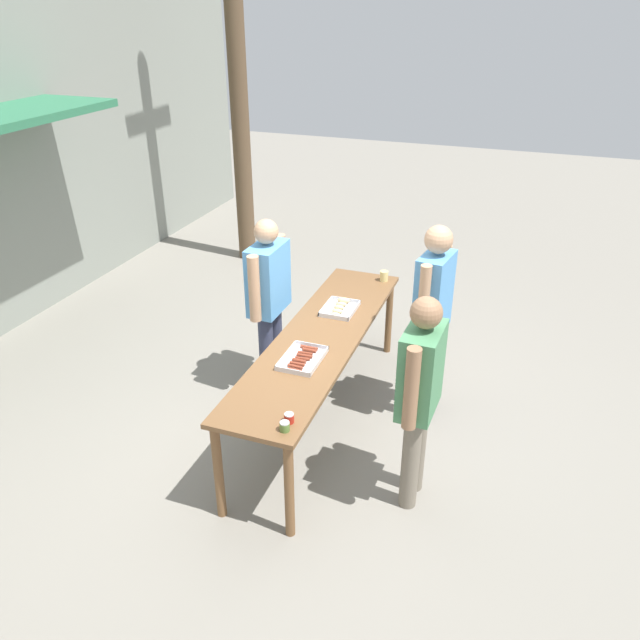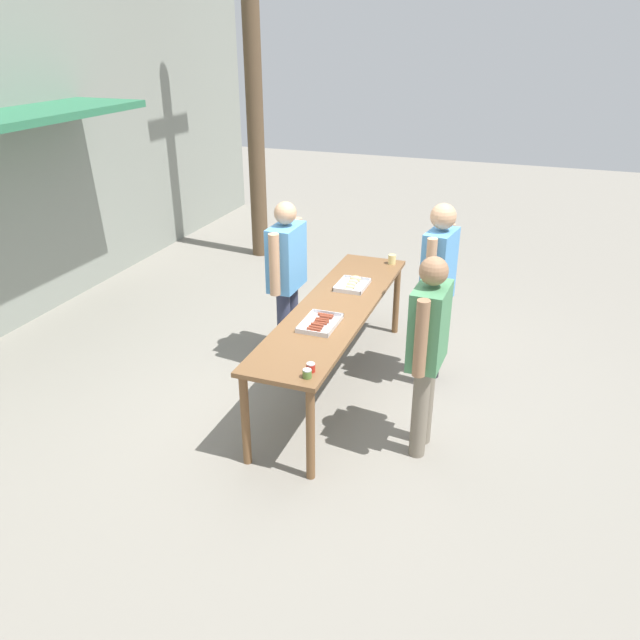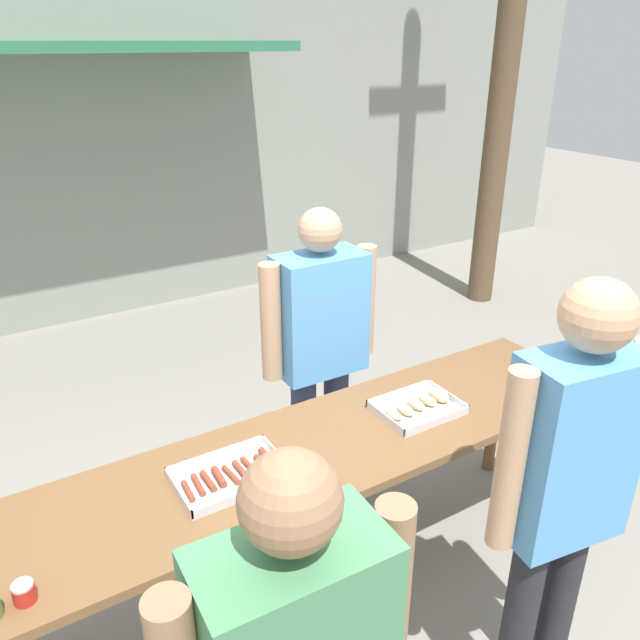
{
  "view_description": "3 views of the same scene",
  "coord_description": "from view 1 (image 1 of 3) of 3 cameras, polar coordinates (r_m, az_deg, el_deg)",
  "views": [
    {
      "loc": [
        -4.38,
        -1.6,
        3.46
      ],
      "look_at": [
        0.0,
        0.0,
        1.01
      ],
      "focal_mm": 35.0,
      "sensor_mm": 36.0,
      "label": 1
    },
    {
      "loc": [
        -5.05,
        -1.69,
        3.23
      ],
      "look_at": [
        -0.43,
        -0.01,
        0.91
      ],
      "focal_mm": 35.0,
      "sensor_mm": 36.0,
      "label": 2
    },
    {
      "loc": [
        -1.17,
        -1.89,
        2.45
      ],
      "look_at": [
        0.38,
        0.65,
        1.11
      ],
      "focal_mm": 35.0,
      "sensor_mm": 36.0,
      "label": 3
    }
  ],
  "objects": [
    {
      "name": "condiment_jar_mustard",
      "position": [
        4.23,
        -3.25,
        -9.69
      ],
      "size": [
        0.07,
        0.07,
        0.07
      ],
      "color": "#567A38",
      "rests_on": "serving_table"
    },
    {
      "name": "beer_cup",
      "position": [
        6.38,
        5.87,
        4.02
      ],
      "size": [
        0.08,
        0.08,
        0.1
      ],
      "color": "#DBC67A",
      "rests_on": "serving_table"
    },
    {
      "name": "serving_table",
      "position": [
        5.38,
        0.0,
        -2.29
      ],
      "size": [
        2.89,
        0.68,
        0.86
      ],
      "color": "brown",
      "rests_on": "ground"
    },
    {
      "name": "utility_pole",
      "position": [
        8.72,
        -7.72,
        23.84
      ],
      "size": [
        1.1,
        0.24,
        5.68
      ],
      "color": "brown",
      "rests_on": "ground"
    },
    {
      "name": "ground_plane",
      "position": [
        5.81,
        0.0,
        -8.89
      ],
      "size": [
        24.0,
        24.0,
        0.0
      ],
      "primitive_type": "plane",
      "color": "gray"
    },
    {
      "name": "person_customer_holding_hotdog",
      "position": [
        4.46,
        9.11,
        -6.02
      ],
      "size": [
        0.64,
        0.26,
        1.7
      ],
      "rotation": [
        0.0,
        0.0,
        3.11
      ],
      "color": "#756B5B",
      "rests_on": "ground"
    },
    {
      "name": "food_tray_sausages",
      "position": [
        4.98,
        -1.61,
        -3.56
      ],
      "size": [
        0.44,
        0.3,
        0.04
      ],
      "color": "silver",
      "rests_on": "serving_table"
    },
    {
      "name": "person_server_behind_table",
      "position": [
        5.8,
        -4.72,
        2.58
      ],
      "size": [
        0.67,
        0.26,
        1.71
      ],
      "rotation": [
        0.0,
        0.0,
        -0.01
      ],
      "color": "#333851",
      "rests_on": "ground"
    },
    {
      "name": "condiment_jar_ketchup",
      "position": [
        4.3,
        -2.84,
        -8.94
      ],
      "size": [
        0.07,
        0.07,
        0.07
      ],
      "color": "#B22319",
      "rests_on": "serving_table"
    },
    {
      "name": "person_customer_with_cup",
      "position": [
        5.41,
        10.25,
        1.26
      ],
      "size": [
        0.59,
        0.28,
        1.81
      ],
      "rotation": [
        0.0,
        0.0,
        2.99
      ],
      "color": "#232328",
      "rests_on": "ground"
    },
    {
      "name": "food_tray_buns",
      "position": [
        5.77,
        1.85,
        1.15
      ],
      "size": [
        0.38,
        0.29,
        0.07
      ],
      "color": "silver",
      "rests_on": "serving_table"
    }
  ]
}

